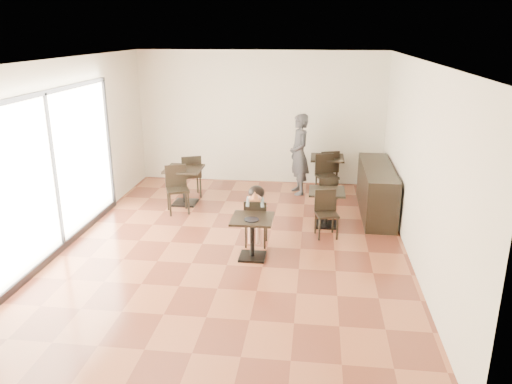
% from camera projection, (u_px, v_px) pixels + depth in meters
% --- Properties ---
extents(floor, '(6.00, 8.00, 0.01)m').
position_uv_depth(floor, '(235.00, 245.00, 8.86)').
color(floor, brown).
rests_on(floor, ground).
extents(ceiling, '(6.00, 8.00, 0.01)m').
position_uv_depth(ceiling, '(232.00, 60.00, 7.87)').
color(ceiling, white).
rests_on(ceiling, floor).
extents(wall_back, '(6.00, 0.01, 3.20)m').
position_uv_depth(wall_back, '(260.00, 118.00, 12.14)').
color(wall_back, silver).
rests_on(wall_back, floor).
extents(wall_front, '(6.00, 0.01, 3.20)m').
position_uv_depth(wall_front, '(162.00, 264.00, 4.59)').
color(wall_front, silver).
rests_on(wall_front, floor).
extents(wall_left, '(0.01, 8.00, 3.20)m').
position_uv_depth(wall_left, '(64.00, 153.00, 8.71)').
color(wall_left, silver).
rests_on(wall_left, floor).
extents(wall_right, '(0.01, 8.00, 3.20)m').
position_uv_depth(wall_right, '(417.00, 164.00, 8.02)').
color(wall_right, silver).
rests_on(wall_right, floor).
extents(storefront_window, '(0.04, 4.50, 2.60)m').
position_uv_depth(storefront_window, '(53.00, 172.00, 8.30)').
color(storefront_window, white).
rests_on(storefront_window, floor).
extents(child_table, '(0.68, 0.68, 0.72)m').
position_uv_depth(child_table, '(252.00, 238.00, 8.28)').
color(child_table, black).
rests_on(child_table, floor).
extents(child_chair, '(0.39, 0.39, 0.86)m').
position_uv_depth(child_chair, '(256.00, 222.00, 8.78)').
color(child_chair, black).
rests_on(child_chair, floor).
extents(child, '(0.39, 0.54, 1.09)m').
position_uv_depth(child, '(256.00, 216.00, 8.75)').
color(child, slate).
rests_on(child, child_chair).
extents(plate, '(0.24, 0.24, 0.01)m').
position_uv_depth(plate, '(252.00, 220.00, 8.08)').
color(plate, black).
rests_on(plate, child_table).
extents(pizza_slice, '(0.25, 0.19, 0.06)m').
position_uv_depth(pizza_slice, '(255.00, 198.00, 8.44)').
color(pizza_slice, tan).
rests_on(pizza_slice, child).
extents(adult_patron, '(0.65, 0.79, 1.86)m').
position_uv_depth(adult_patron, '(299.00, 154.00, 11.42)').
color(adult_patron, '#3B3B40').
rests_on(adult_patron, floor).
extents(cafe_table_mid, '(0.81, 0.81, 0.72)m').
position_uv_depth(cafe_table_mid, '(326.00, 208.00, 9.66)').
color(cafe_table_mid, black).
rests_on(cafe_table_mid, floor).
extents(cafe_table_left, '(1.01, 1.01, 0.82)m').
position_uv_depth(cafe_table_left, '(185.00, 186.00, 10.86)').
color(cafe_table_left, black).
rests_on(cafe_table_left, floor).
extents(cafe_table_back, '(0.98, 0.98, 0.81)m').
position_uv_depth(cafe_table_back, '(327.00, 174.00, 11.79)').
color(cafe_table_back, black).
rests_on(cafe_table_back, floor).
extents(chair_mid_a, '(0.46, 0.46, 0.86)m').
position_uv_depth(chair_mid_a, '(326.00, 196.00, 10.16)').
color(chair_mid_a, black).
rests_on(chair_mid_a, floor).
extents(chair_mid_b, '(0.46, 0.46, 0.86)m').
position_uv_depth(chair_mid_b, '(327.00, 215.00, 9.12)').
color(chair_mid_b, black).
rests_on(chair_mid_b, floor).
extents(chair_left_a, '(0.58, 0.58, 0.98)m').
position_uv_depth(chair_left_a, '(191.00, 175.00, 11.36)').
color(chair_left_a, black).
rests_on(chair_left_a, floor).
extents(chair_left_b, '(0.58, 0.58, 0.98)m').
position_uv_depth(chair_left_b, '(178.00, 190.00, 10.32)').
color(chair_left_b, black).
rests_on(chair_left_b, floor).
extents(chair_back_a, '(0.56, 0.56, 0.98)m').
position_uv_depth(chair_back_a, '(327.00, 170.00, 11.82)').
color(chair_back_a, black).
rests_on(chair_back_a, floor).
extents(chair_back_b, '(0.56, 0.56, 0.98)m').
position_uv_depth(chair_back_b, '(327.00, 177.00, 11.25)').
color(chair_back_b, black).
rests_on(chair_back_b, floor).
extents(service_counter, '(0.60, 2.40, 1.00)m').
position_uv_depth(service_counter, '(376.00, 190.00, 10.29)').
color(service_counter, black).
rests_on(service_counter, floor).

